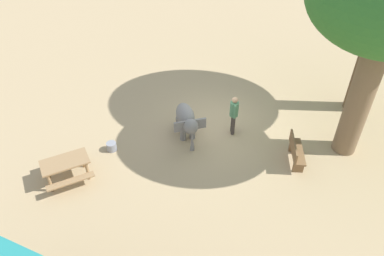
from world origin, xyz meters
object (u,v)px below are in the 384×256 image
person_handler (234,113)px  wooden_bench (296,151)px  elephant (186,120)px  picnic_table_near (66,166)px  feed_bucket (112,147)px

person_handler → wooden_bench: 2.62m
elephant → person_handler: bearing=81.8°
wooden_bench → picnic_table_near: bearing=-78.9°
person_handler → picnic_table_near: person_handler is taller
person_handler → wooden_bench: size_ratio=1.11×
elephant → person_handler: 1.78m
person_handler → wooden_bench: (-2.49, 0.64, -0.48)m
wooden_bench → picnic_table_near: size_ratio=0.69×
elephant → picnic_table_near: elephant is taller
picnic_table_near → wooden_bench: bearing=159.4°
picnic_table_near → person_handler: bearing=176.3°
person_handler → picnic_table_near: size_ratio=0.77×
wooden_bench → feed_bucket: (6.18, 2.08, -0.31)m
feed_bucket → elephant: bearing=-139.8°
wooden_bench → picnic_table_near: 7.74m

